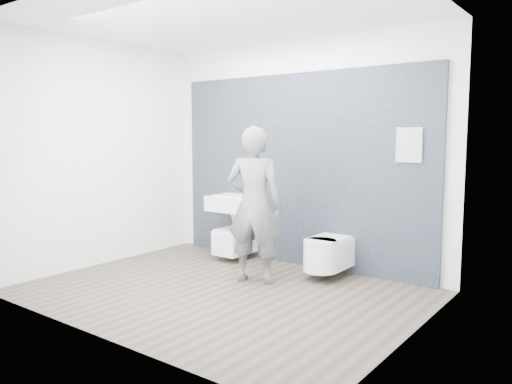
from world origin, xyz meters
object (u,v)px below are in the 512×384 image
Objects in this scene: washbasin at (236,203)px; toilet_rounded at (326,254)px; toilet_square at (235,240)px; visitor at (254,205)px.

washbasin is 1.00× the size of toilet_rounded.
toilet_rounded is at bearing -3.52° from washbasin.
washbasin is 1.00× the size of toilet_square.
washbasin is at bearing 90.00° from toilet_square.
toilet_rounded is at bearing -153.50° from visitor.
washbasin is at bearing -58.89° from visitor.
toilet_square is (0.00, -0.01, -0.49)m from washbasin.
toilet_square is at bearing 177.00° from toilet_rounded.
visitor is at bearing -39.06° from toilet_square.
washbasin reaches higher than toilet_rounded.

